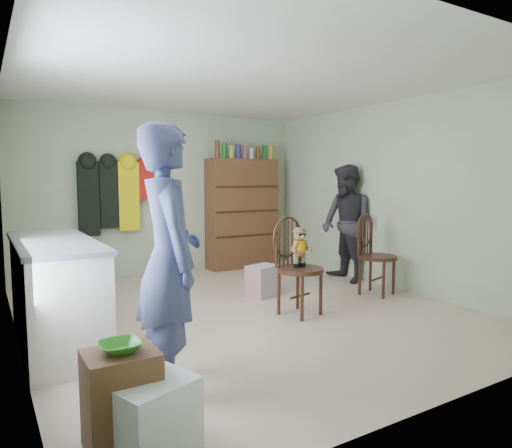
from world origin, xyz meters
TOP-DOWN VIEW (x-y plane):
  - ground_plane at (0.00, 0.00)m, footprint 5.00×5.00m
  - room_walls at (0.00, 0.53)m, footprint 5.00×5.00m
  - counter at (-1.95, 0.00)m, footprint 0.64×1.86m
  - stool at (-1.88, -1.90)m, footprint 0.38×0.33m
  - bowl at (-1.88, -1.90)m, footprint 0.22×0.22m
  - plastic_tub at (-1.76, -2.01)m, footprint 0.53×0.52m
  - chair_front at (0.42, -0.37)m, footprint 0.57×0.57m
  - chair_far at (1.78, -0.16)m, footprint 0.59×0.59m
  - striped_bag at (0.51, 0.46)m, footprint 0.43×0.37m
  - person_left at (-1.39, -1.36)m, footprint 0.52×0.72m
  - person_right at (2.00, 0.58)m, footprint 0.73×0.89m
  - dresser at (1.25, 2.30)m, footprint 1.20×0.39m
  - coat_rack at (-0.83, 2.38)m, footprint 1.42×0.12m

SIDE VIEW (x-z plane):
  - ground_plane at x=0.00m, z-range 0.00..0.00m
  - striped_bag at x=0.51m, z-range 0.00..0.39m
  - plastic_tub at x=-1.76m, z-range 0.00..0.40m
  - stool at x=-1.88m, z-range 0.00..0.54m
  - counter at x=-1.95m, z-range 0.00..0.94m
  - chair_far at x=1.78m, z-range 0.04..1.08m
  - bowl at x=-1.88m, z-range 0.54..0.60m
  - chair_front at x=0.42m, z-range 0.08..1.15m
  - person_right at x=2.00m, z-range 0.00..1.68m
  - dresser at x=1.25m, z-range -0.12..1.96m
  - person_left at x=-1.39m, z-range 0.00..1.84m
  - coat_rack at x=-0.83m, z-range 0.70..1.80m
  - room_walls at x=0.00m, z-range -0.92..4.08m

